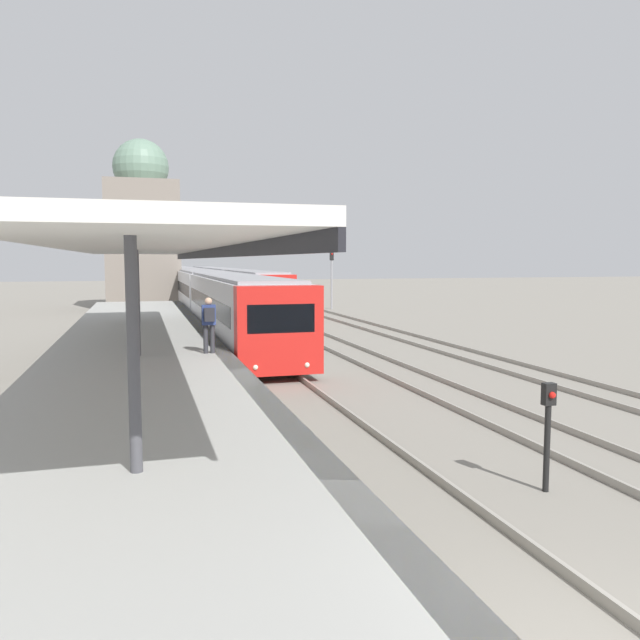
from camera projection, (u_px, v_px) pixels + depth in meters
The scene contains 7 objects.
platform_canopy at pixel (137, 247), 17.85m from camera, with size 4.00×26.11×3.27m.
person_on_platform at pixel (209, 320), 18.48m from camera, with size 0.40×0.40×1.66m.
train_near at pixel (191, 285), 52.20m from camera, with size 2.70×69.73×3.13m.
train_far at pixel (225, 282), 62.86m from camera, with size 2.68×49.38×3.01m.
signal_post_near at pixel (548, 425), 10.09m from camera, with size 0.20×0.21×1.80m.
signal_mast_far at pixel (332, 272), 48.57m from camera, with size 0.28×0.29×4.50m.
distant_domed_building at pixel (142, 230), 48.21m from camera, with size 5.46×5.46×13.04m.
Camera 1 is at (-4.07, -4.10, 3.76)m, focal length 35.00 mm.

